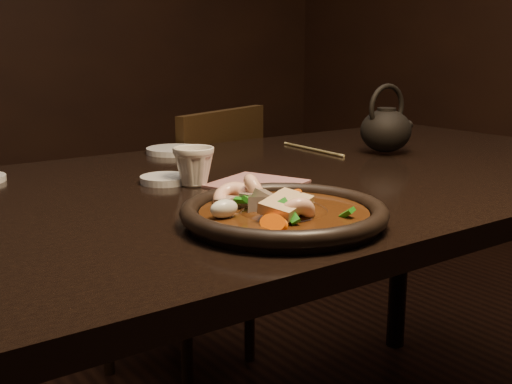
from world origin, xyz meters
TOP-DOWN VIEW (x-y plane):
  - table at (0.00, 0.00)m, footprint 1.60×0.90m
  - chair at (0.07, 0.61)m, footprint 0.51×0.51m
  - plate at (-0.28, -0.28)m, footprint 0.31×0.31m
  - stirfry at (-0.29, -0.27)m, footprint 0.22×0.22m
  - soy_dish at (-0.29, 0.08)m, footprint 0.10×0.10m
  - saucer_right at (-0.11, 0.37)m, footprint 0.13×0.13m
  - tea_cup at (-0.26, 0.03)m, footprint 0.08×0.08m
  - chopsticks at (0.19, 0.20)m, footprint 0.02×0.23m
  - napkin at (-0.16, -0.03)m, footprint 0.20×0.20m
  - teapot at (0.30, 0.07)m, footprint 0.15×0.12m

SIDE VIEW (x-z plane):
  - chair at x=0.07m, z-range 0.04..0.87m
  - table at x=0.00m, z-range 0.30..1.05m
  - napkin at x=-0.16m, z-range 0.75..0.75m
  - chopsticks at x=0.19m, z-range 0.75..0.76m
  - saucer_right at x=-0.11m, z-range 0.75..0.76m
  - soy_dish at x=-0.29m, z-range 0.75..0.76m
  - plate at x=-0.28m, z-range 0.75..0.78m
  - stirfry at x=-0.29m, z-range 0.73..0.81m
  - tea_cup at x=-0.26m, z-range 0.75..0.83m
  - teapot at x=0.30m, z-range 0.73..0.89m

